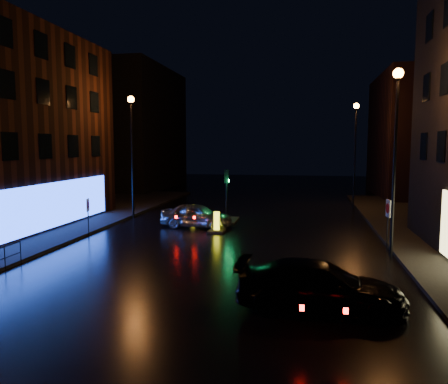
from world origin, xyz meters
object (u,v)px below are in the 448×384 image
(road_sign_left, at_px, (88,208))
(road_sign_right, at_px, (388,213))
(traffic_signal, at_px, (227,214))
(silver_hatchback, at_px, (197,215))
(bollard_near, at_px, (217,227))
(bollard_far, at_px, (193,215))
(dark_sedan, at_px, (320,286))

(road_sign_left, distance_m, road_sign_right, 15.73)
(traffic_signal, height_order, silver_hatchback, traffic_signal)
(bollard_near, xyz_separation_m, road_sign_right, (8.95, -3.19, 1.61))
(traffic_signal, relative_size, road_sign_left, 1.64)
(bollard_far, bearing_deg, road_sign_right, -46.39)
(traffic_signal, distance_m, dark_sedan, 16.09)
(silver_hatchback, relative_size, dark_sedan, 0.85)
(silver_hatchback, relative_size, bollard_near, 3.21)
(traffic_signal, relative_size, bollard_near, 2.53)
(traffic_signal, distance_m, bollard_far, 2.71)
(bollard_far, relative_size, road_sign_right, 0.48)
(bollard_far, xyz_separation_m, road_sign_left, (-4.14, -7.05, 1.37))
(bollard_near, height_order, road_sign_right, road_sign_right)
(traffic_signal, xyz_separation_m, dark_sedan, (5.63, -15.07, 0.24))
(silver_hatchback, relative_size, bollard_far, 3.63)
(traffic_signal, bearing_deg, silver_hatchback, -119.32)
(bollard_near, bearing_deg, bollard_far, 119.41)
(bollard_far, xyz_separation_m, road_sign_right, (11.58, -7.68, 1.66))
(traffic_signal, distance_m, road_sign_left, 9.20)
(traffic_signal, bearing_deg, dark_sedan, -69.53)
(road_sign_left, xyz_separation_m, road_sign_right, (15.72, -0.63, 0.29))
(traffic_signal, xyz_separation_m, road_sign_left, (-6.70, -6.22, 1.08))
(traffic_signal, distance_m, bollard_near, 3.67)
(silver_hatchback, height_order, bollard_near, silver_hatchback)
(dark_sedan, bearing_deg, road_sign_left, 55.76)
(bollard_near, relative_size, road_sign_right, 0.55)
(dark_sedan, bearing_deg, bollard_near, 27.41)
(bollard_near, height_order, road_sign_left, road_sign_left)
(bollard_near, bearing_deg, road_sign_right, -20.56)
(bollard_near, bearing_deg, traffic_signal, 90.20)
(road_sign_left, bearing_deg, traffic_signal, 26.88)
(traffic_signal, xyz_separation_m, bollard_near, (0.07, -3.66, -0.24))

